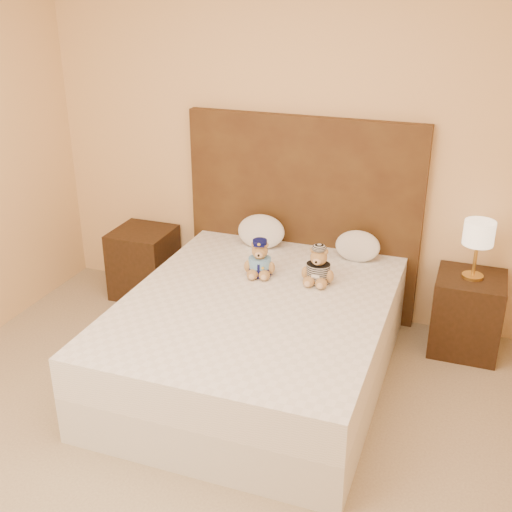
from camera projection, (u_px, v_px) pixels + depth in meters
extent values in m
cube|color=tan|center=(173.00, 505.00, 3.17)|extent=(4.00, 4.50, 0.00)
cube|color=#F5C585|center=(306.00, 136.00, 4.56)|extent=(4.00, 0.04, 2.70)
cube|color=white|center=(256.00, 355.00, 4.14)|extent=(1.60, 2.00, 0.30)
cube|color=white|center=(256.00, 318.00, 4.03)|extent=(1.60, 2.00, 0.25)
cube|color=#523718|center=(302.00, 217.00, 4.77)|extent=(1.75, 0.08, 1.50)
cube|color=#341D10|center=(144.00, 262.00, 5.17)|extent=(0.45, 0.45, 0.55)
cube|color=#341D10|center=(467.00, 313.00, 4.39)|extent=(0.45, 0.45, 0.55)
cylinder|color=gold|center=(473.00, 276.00, 4.28)|extent=(0.14, 0.14, 0.02)
cylinder|color=gold|center=(475.00, 258.00, 4.22)|extent=(0.02, 0.02, 0.26)
cylinder|color=#FAE8C3|center=(479.00, 233.00, 4.15)|extent=(0.20, 0.20, 0.16)
ellipsoid|color=white|center=(261.00, 230.00, 4.73)|extent=(0.36, 0.23, 0.25)
ellipsoid|color=white|center=(358.00, 245.00, 4.51)|extent=(0.32, 0.21, 0.22)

